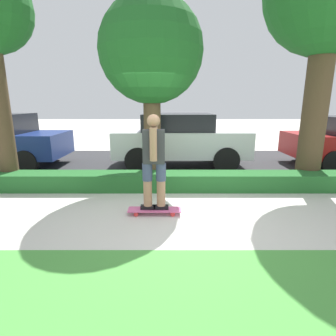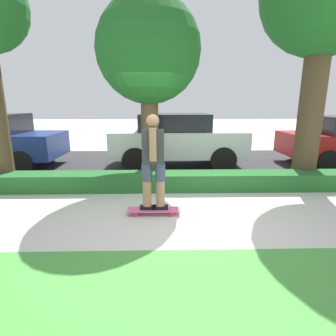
{
  "view_description": "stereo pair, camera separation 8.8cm",
  "coord_description": "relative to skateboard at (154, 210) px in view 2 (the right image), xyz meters",
  "views": [
    {
      "loc": [
        -0.19,
        -4.13,
        1.91
      ],
      "look_at": [
        -0.17,
        0.6,
        0.75
      ],
      "focal_mm": 28.0,
      "sensor_mm": 36.0,
      "label": 1
    },
    {
      "loc": [
        -0.28,
        -4.13,
        1.91
      ],
      "look_at": [
        -0.17,
        0.6,
        0.75
      ],
      "focal_mm": 28.0,
      "sensor_mm": 36.0,
      "label": 2
    }
  ],
  "objects": [
    {
      "name": "skater_person",
      "position": [
        -0.0,
        0.0,
        0.9
      ],
      "size": [
        0.49,
        0.42,
        1.65
      ],
      "color": "black",
      "rests_on": "skateboard"
    },
    {
      "name": "hedge_row",
      "position": [
        0.43,
        1.4,
        0.11
      ],
      "size": [
        18.56,
        0.6,
        0.39
      ],
      "color": "#236028",
      "rests_on": "ground_plane"
    },
    {
      "name": "street_asphalt",
      "position": [
        0.43,
        4.0,
        -0.08
      ],
      "size": [
        18.56,
        5.0,
        0.01
      ],
      "color": "#2D2D30",
      "rests_on": "ground_plane"
    },
    {
      "name": "ground_plane",
      "position": [
        0.43,
        -0.2,
        -0.08
      ],
      "size": [
        60.0,
        60.0,
        0.0
      ],
      "primitive_type": "plane",
      "color": "beige"
    },
    {
      "name": "skateboard",
      "position": [
        0.0,
        0.0,
        0.0
      ],
      "size": [
        0.94,
        0.24,
        0.1
      ],
      "color": "#DB5B93",
      "rests_on": "ground_plane"
    },
    {
      "name": "tree_mid",
      "position": [
        -0.14,
        1.93,
        2.93
      ],
      "size": [
        2.33,
        2.33,
        4.23
      ],
      "color": "brown",
      "rests_on": "ground_plane"
    },
    {
      "name": "parked_car_middle",
      "position": [
        0.61,
        3.75,
        0.78
      ],
      "size": [
        4.0,
        2.0,
        1.62
      ],
      "rotation": [
        0.0,
        0.0,
        0.01
      ],
      "color": "silver",
      "rests_on": "ground_plane"
    }
  ]
}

